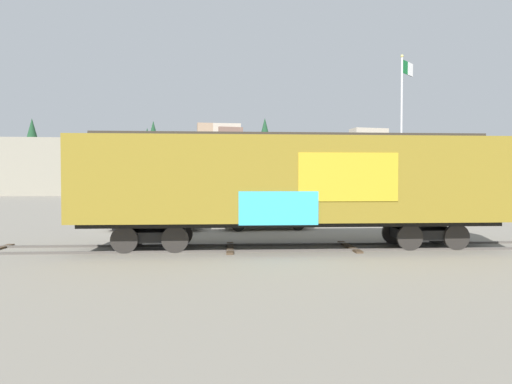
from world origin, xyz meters
The scene contains 7 objects.
ground_plane centered at (0.00, 0.00, 0.00)m, with size 260.00×260.00×0.00m, color slate.
track centered at (-1.17, 0.00, 0.04)m, with size 60.02×3.53×0.08m.
freight_car centered at (-1.23, 0.00, 2.43)m, with size 15.16×3.57×4.20m.
flagpole centered at (7.34, 9.47, 6.31)m, with size 1.24×1.07×10.05m.
hillside centered at (0.00, 72.34, 4.94)m, with size 145.08×30.90×14.28m.
parked_car_white centered at (-7.02, 6.21, 0.85)m, with size 4.83×2.19×1.70m.
parked_car_silver centered at (-1.54, 6.24, 0.78)m, with size 4.50×2.22×1.53m.
Camera 1 is at (-3.90, -14.82, 2.43)m, focal length 29.08 mm.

